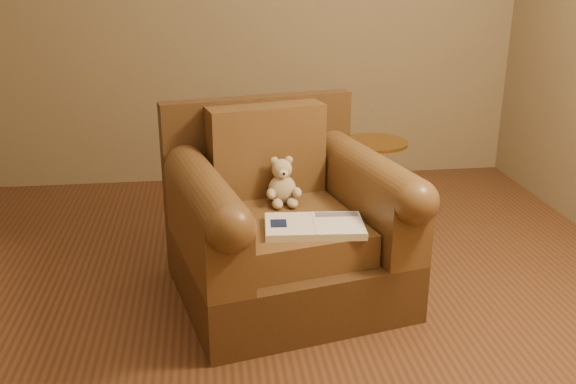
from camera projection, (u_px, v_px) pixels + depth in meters
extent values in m
plane|color=brown|center=(275.00, 309.00, 3.06)|extent=(4.00, 4.00, 0.00)
cube|color=#837050|center=(457.00, 163.00, 0.73)|extent=(4.00, 0.02, 2.70)
cube|color=#472E17|center=(287.00, 268.00, 3.16)|extent=(1.20, 1.16, 0.28)
cube|color=#472E17|center=(259.00, 156.00, 3.38)|extent=(1.01, 0.32, 0.63)
cube|color=brown|center=(290.00, 231.00, 3.04)|extent=(0.73, 0.82, 0.15)
cube|color=brown|center=(266.00, 150.00, 3.25)|extent=(0.61, 0.29, 0.46)
cube|color=brown|center=(206.00, 226.00, 2.88)|extent=(0.39, 0.89, 0.32)
cube|color=brown|center=(368.00, 203.00, 3.14)|extent=(0.39, 0.89, 0.32)
cylinder|color=brown|center=(204.00, 192.00, 2.82)|extent=(0.39, 0.89, 0.20)
cylinder|color=brown|center=(369.00, 172.00, 3.09)|extent=(0.39, 0.89, 0.20)
ellipsoid|color=tan|center=(282.00, 189.00, 3.17)|extent=(0.14, 0.12, 0.15)
sphere|color=tan|center=(282.00, 169.00, 3.15)|extent=(0.10, 0.10, 0.10)
ellipsoid|color=tan|center=(274.00, 161.00, 3.13)|extent=(0.04, 0.02, 0.04)
ellipsoid|color=tan|center=(289.00, 160.00, 3.14)|extent=(0.04, 0.02, 0.04)
ellipsoid|color=beige|center=(283.00, 174.00, 3.10)|extent=(0.05, 0.03, 0.04)
sphere|color=black|center=(284.00, 174.00, 3.09)|extent=(0.01, 0.01, 0.01)
ellipsoid|color=tan|center=(271.00, 194.00, 3.11)|extent=(0.05, 0.09, 0.05)
ellipsoid|color=tan|center=(297.00, 192.00, 3.13)|extent=(0.05, 0.09, 0.05)
ellipsoid|color=tan|center=(277.00, 204.00, 3.10)|extent=(0.06, 0.09, 0.05)
ellipsoid|color=tan|center=(293.00, 203.00, 3.11)|extent=(0.06, 0.09, 0.05)
cube|color=beige|center=(314.00, 227.00, 2.86)|extent=(0.46, 0.30, 0.03)
cube|color=white|center=(290.00, 224.00, 2.85)|extent=(0.23, 0.28, 0.00)
cube|color=white|center=(339.00, 223.00, 2.86)|extent=(0.23, 0.28, 0.00)
cube|color=beige|center=(314.00, 223.00, 2.85)|extent=(0.03, 0.26, 0.00)
cube|color=#0F1638|center=(279.00, 223.00, 2.84)|extent=(0.08, 0.10, 0.00)
cube|color=slate|center=(336.00, 214.00, 2.94)|extent=(0.20, 0.07, 0.00)
cylinder|color=gold|center=(370.00, 226.00, 3.99)|extent=(0.32, 0.32, 0.02)
cylinder|color=gold|center=(372.00, 186.00, 3.90)|extent=(0.03, 0.03, 0.52)
cylinder|color=gold|center=(374.00, 143.00, 3.81)|extent=(0.40, 0.40, 0.02)
cylinder|color=gold|center=(374.00, 145.00, 3.81)|extent=(0.03, 0.03, 0.02)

